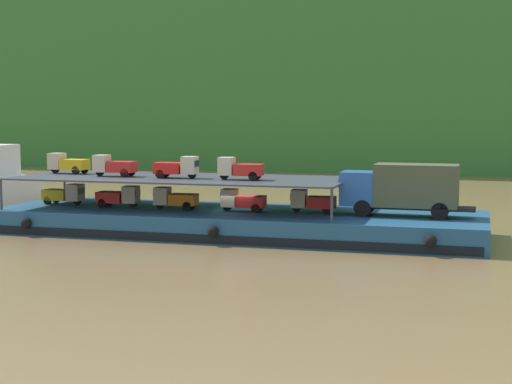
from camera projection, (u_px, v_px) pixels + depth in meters
ground_plane at (237, 234)px, 49.11m from camera, size 400.00×400.00×0.00m
hillside_far_bank at (378, 41)px, 111.39m from camera, size 148.75×35.29×31.70m
cargo_barge at (237, 222)px, 49.01m from camera, size 30.43×9.30×1.50m
covered_lorry at (403, 188)px, 46.08m from camera, size 7.89×2.40×3.10m
cargo_rack at (180, 178)px, 49.81m from camera, size 21.23×7.97×2.00m
mini_truck_lower_stern at (64, 194)px, 52.22m from camera, size 2.77×1.26×1.38m
mini_truck_lower_aft at (119, 196)px, 50.78m from camera, size 2.79×1.28×1.38m
mini_truck_lower_mid at (175, 198)px, 49.60m from camera, size 2.79×1.29×1.38m
mini_truck_lower_fore at (243, 200)px, 48.47m from camera, size 2.78×1.27×1.38m
mini_truck_lower_bow at (312, 201)px, 48.04m from camera, size 2.78×1.28×1.38m
mini_truck_upper_stern at (68, 163)px, 52.83m from camera, size 2.80×1.30×1.38m
mini_truck_upper_mid at (114, 166)px, 50.47m from camera, size 2.78×1.26×1.38m
mini_truck_upper_fore at (177, 167)px, 49.12m from camera, size 2.78×1.27×1.38m
mini_truck_upper_bow at (240, 169)px, 47.87m from camera, size 2.79×1.28×1.38m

